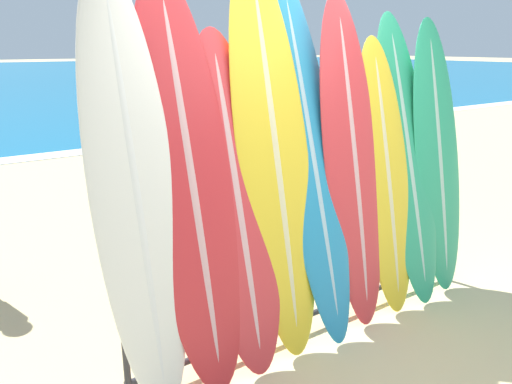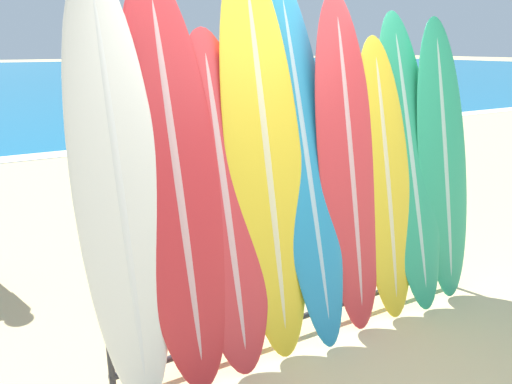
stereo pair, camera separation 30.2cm
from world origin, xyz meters
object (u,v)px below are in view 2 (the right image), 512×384
object	(u,v)px
surfboard_slot_4	(305,161)
surfboard_slot_5	(348,165)
surfboard_rack	(312,272)
surfboard_slot_1	(176,184)
surfboard_slot_0	(119,192)
surfboard_slot_2	(225,204)
surfboard_slot_7	(410,162)
person_near_water	(286,120)
surfboard_slot_3	(266,160)
surfboard_slot_6	(385,180)
surfboard_slot_8	(443,160)

from	to	relation	value
surfboard_slot_4	surfboard_slot_5	xyz separation A→B (m)	(0.34, -0.06, -0.06)
surfboard_rack	surfboard_slot_5	size ratio (longest dim) A/B	1.23
surfboard_slot_1	surfboard_slot_5	distance (m)	1.29
surfboard_slot_0	surfboard_rack	bearing A→B (deg)	-2.40
surfboard_slot_2	surfboard_slot_7	xyz separation A→B (m)	(1.63, 0.02, 0.07)
surfboard_rack	surfboard_slot_4	bearing A→B (deg)	100.36
surfboard_slot_2	person_near_water	size ratio (longest dim) A/B	1.32
surfboard_slot_3	surfboard_slot_2	bearing A→B (deg)	-172.67
surfboard_slot_5	surfboard_rack	bearing A→B (deg)	-172.65
surfboard_slot_2	surfboard_slot_6	bearing A→B (deg)	-1.01
surfboard_slot_2	surfboard_slot_5	xyz separation A→B (m)	(0.99, 0.00, 0.13)
surfboard_rack	surfboard_slot_0	xyz separation A→B (m)	(-1.31, 0.05, 0.78)
surfboard_slot_0	surfboard_slot_5	distance (m)	1.64
surfboard_rack	surfboard_slot_6	size ratio (longest dim) A/B	1.40
surfboard_slot_6	person_near_water	world-z (taller)	surfboard_slot_6
surfboard_slot_3	surfboard_slot_6	size ratio (longest dim) A/B	1.24
surfboard_rack	person_near_water	bearing A→B (deg)	59.07
surfboard_rack	surfboard_slot_8	world-z (taller)	surfboard_slot_8
surfboard_slot_3	surfboard_rack	bearing A→B (deg)	-13.39
surfboard_rack	surfboard_slot_0	distance (m)	1.53
surfboard_slot_1	surfboard_slot_4	bearing A→B (deg)	1.84
surfboard_slot_2	surfboard_slot_8	distance (m)	1.98
surfboard_slot_8	surfboard_slot_7	bearing A→B (deg)	175.03
surfboard_slot_3	surfboard_slot_7	world-z (taller)	surfboard_slot_3
surfboard_slot_3	surfboard_slot_8	size ratio (longest dim) A/B	1.16
surfboard_slot_8	surfboard_slot_1	bearing A→B (deg)	179.08
surfboard_slot_7	person_near_water	xyz separation A→B (m)	(1.40, 3.88, -0.26)
surfboard_slot_0	surfboard_slot_7	distance (m)	2.28
surfboard_slot_4	surfboard_slot_5	world-z (taller)	surfboard_slot_4
surfboard_slot_3	surfboard_slot_4	distance (m)	0.33
surfboard_slot_3	person_near_water	bearing A→B (deg)	54.98
surfboard_slot_8	surfboard_slot_2	bearing A→B (deg)	179.78
surfboard_slot_6	surfboard_rack	bearing A→B (deg)	-178.55
surfboard_slot_1	surfboard_slot_8	xyz separation A→B (m)	(2.28, -0.04, -0.11)
surfboard_slot_1	surfboard_slot_8	distance (m)	2.28
surfboard_slot_0	surfboard_slot_7	bearing A→B (deg)	0.20
surfboard_slot_1	surfboard_slot_5	size ratio (longest dim) A/B	1.03
surfboard_slot_0	surfboard_slot_1	world-z (taller)	surfboard_slot_0
surfboard_slot_0	surfboard_slot_2	size ratio (longest dim) A/B	1.16
surfboard_slot_0	surfboard_slot_1	size ratio (longest dim) A/B	1.00
surfboard_slot_2	surfboard_slot_5	distance (m)	1.00
surfboard_slot_2	surfboard_slot_8	xyz separation A→B (m)	(1.98, -0.01, 0.05)
surfboard_slot_5	surfboard_slot_6	distance (m)	0.37
surfboard_slot_2	surfboard_slot_3	distance (m)	0.40
surfboard_slot_6	surfboard_slot_7	bearing A→B (deg)	8.72
surfboard_rack	surfboard_slot_7	world-z (taller)	surfboard_slot_7
surfboard_slot_0	surfboard_slot_6	xyz separation A→B (m)	(1.98, -0.04, -0.19)
surfboard_slot_2	surfboard_slot_8	bearing A→B (deg)	-0.22
surfboard_slot_8	surfboard_slot_5	bearing A→B (deg)	179.47
surfboard_slot_7	surfboard_slot_4	bearing A→B (deg)	177.85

